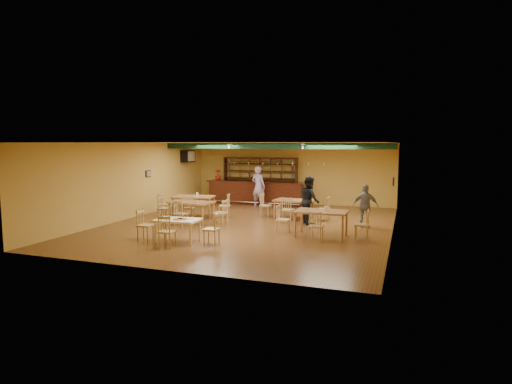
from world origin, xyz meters
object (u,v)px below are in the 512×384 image
at_px(dining_table_c, 192,212).
at_px(patron_bar, 258,187).
at_px(dining_table_a, 194,206).
at_px(patron_right_a, 309,200).
at_px(dining_table_d, 321,223).
at_px(bar_counter, 256,193).
at_px(near_table, 178,231).
at_px(dining_table_b, 294,209).

xyz_separation_m(dining_table_c, patron_bar, (1.05, 4.63, 0.56)).
xyz_separation_m(dining_table_a, dining_table_c, (0.58, -1.29, -0.02)).
bearing_deg(patron_right_a, dining_table_d, 173.04).
bearing_deg(dining_table_d, bar_counter, 126.30).
bearing_deg(patron_bar, patron_right_a, 147.98).
height_order(dining_table_a, near_table, dining_table_a).
distance_m(bar_counter, dining_table_b, 4.37).
bearing_deg(dining_table_b, dining_table_c, -144.34).
xyz_separation_m(dining_table_a, dining_table_b, (4.01, 0.82, -0.04)).
distance_m(dining_table_d, patron_right_a, 2.25).
bearing_deg(near_table, dining_table_d, 26.63).
relative_size(dining_table_c, patron_right_a, 0.90).
bearing_deg(dining_table_c, bar_counter, 87.32).
distance_m(bar_counter, near_table, 8.48).
relative_size(dining_table_c, patron_bar, 0.83).
relative_size(bar_counter, patron_bar, 2.59).
bearing_deg(dining_table_a, patron_bar, 51.55).
xyz_separation_m(dining_table_d, patron_right_a, (-0.84, 2.03, 0.47)).
distance_m(dining_table_d, near_table, 4.55).
bearing_deg(dining_table_a, near_table, -80.60).
relative_size(dining_table_a, near_table, 1.27).
xyz_separation_m(dining_table_d, near_table, (-3.94, -2.28, -0.06)).
bearing_deg(patron_right_a, dining_table_b, 15.65).
height_order(near_table, patron_right_a, patron_right_a).
bearing_deg(near_table, bar_counter, 89.89).
bearing_deg(dining_table_d, patron_bar, 127.49).
xyz_separation_m(dining_table_b, dining_table_c, (-3.43, -2.11, 0.02)).
distance_m(bar_counter, dining_table_d, 7.61).
bearing_deg(dining_table_c, dining_table_a, 118.32).
relative_size(bar_counter, dining_table_b, 3.28).
bearing_deg(patron_bar, dining_table_d, 141.14).
xyz_separation_m(dining_table_c, near_table, (1.13, -3.01, -0.05)).
distance_m(bar_counter, dining_table_c, 5.50).
xyz_separation_m(dining_table_a, near_table, (1.71, -4.30, -0.07)).
distance_m(dining_table_a, near_table, 4.63).
height_order(dining_table_b, patron_bar, patron_bar).
bearing_deg(dining_table_a, dining_table_d, -31.99).
bearing_deg(dining_table_b, dining_table_a, -164.40).
distance_m(dining_table_b, dining_table_c, 4.02).
xyz_separation_m(dining_table_b, patron_bar, (-2.37, 2.53, 0.58)).
distance_m(dining_table_b, near_table, 5.61).
relative_size(patron_bar, patron_right_a, 1.08).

